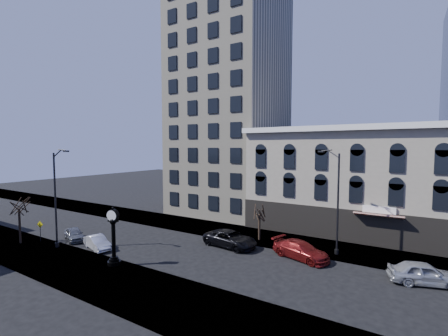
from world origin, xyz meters
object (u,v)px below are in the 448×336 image
Objects in this scene: street_clock at (114,239)px; warning_sign at (40,228)px; car_near_a at (74,234)px; car_near_b at (97,242)px; street_lamp_near at (59,172)px.

street_clock is 11.78m from warning_sign.
street_clock is 1.28× the size of car_near_a.
street_clock is 5.63m from car_near_b.
car_near_a is 0.99× the size of car_near_b.
car_near_b is at bearing 142.27° from street_clock.
street_clock is at bearing -17.55° from warning_sign.
street_lamp_near is 2.54× the size of car_near_b.
street_lamp_near reaches higher than warning_sign.
warning_sign is 7.12m from car_near_b.
street_clock is 1.26× the size of car_near_b.
street_clock is 10.06m from car_near_a.
warning_sign is (-11.76, 0.00, -0.70)m from street_clock.
street_clock is 9.55m from street_lamp_near.
car_near_a is at bearing 120.82° from street_lamp_near.
warning_sign is (-3.82, -0.06, -6.02)m from street_lamp_near.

